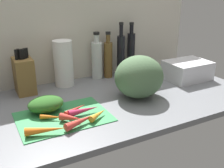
{
  "coord_description": "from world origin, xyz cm",
  "views": [
    {
      "loc": [
        -53.66,
        -117.88,
        58.59
      ],
      "look_at": [
        3.19,
        -10.48,
        12.19
      ],
      "focal_mm": 43.17,
      "sensor_mm": 36.0,
      "label": 1
    }
  ],
  "objects_px": {
    "carrot_4": "(46,130)",
    "carrot_5": "(71,118)",
    "carrot_6": "(48,105)",
    "winter_squash": "(139,77)",
    "carrot_7": "(82,120)",
    "bottle_2": "(121,55)",
    "bottle_3": "(131,52)",
    "knife_block": "(24,75)",
    "carrot_0": "(98,114)",
    "cutting_board": "(63,116)",
    "bottle_1": "(108,58)",
    "paper_towel_roll": "(63,63)",
    "bottle_0": "(97,59)",
    "carrot_1": "(76,109)",
    "carrot_3": "(84,110)",
    "carrot_2": "(52,117)",
    "dish_rack": "(187,70)"
  },
  "relations": [
    {
      "from": "carrot_0",
      "to": "carrot_7",
      "type": "height_order",
      "value": "carrot_7"
    },
    {
      "from": "bottle_1",
      "to": "carrot_4",
      "type": "bearing_deg",
      "value": -136.51
    },
    {
      "from": "carrot_5",
      "to": "bottle_2",
      "type": "height_order",
      "value": "bottle_2"
    },
    {
      "from": "carrot_1",
      "to": "dish_rack",
      "type": "xyz_separation_m",
      "value": [
        0.8,
        0.12,
        0.04
      ]
    },
    {
      "from": "carrot_3",
      "to": "knife_block",
      "type": "distance_m",
      "value": 0.46
    },
    {
      "from": "dish_rack",
      "to": "carrot_3",
      "type": "bearing_deg",
      "value": -168.4
    },
    {
      "from": "carrot_4",
      "to": "carrot_5",
      "type": "xyz_separation_m",
      "value": [
        0.13,
        0.05,
        -0.0
      ]
    },
    {
      "from": "cutting_board",
      "to": "bottle_0",
      "type": "bearing_deg",
      "value": 48.71
    },
    {
      "from": "carrot_7",
      "to": "knife_block",
      "type": "xyz_separation_m",
      "value": [
        -0.14,
        0.5,
        0.08
      ]
    },
    {
      "from": "carrot_5",
      "to": "carrot_7",
      "type": "bearing_deg",
      "value": -50.02
    },
    {
      "from": "carrot_0",
      "to": "winter_squash",
      "type": "xyz_separation_m",
      "value": [
        0.3,
        0.13,
        0.09
      ]
    },
    {
      "from": "carrot_0",
      "to": "carrot_4",
      "type": "relative_size",
      "value": 0.69
    },
    {
      "from": "carrot_4",
      "to": "carrot_5",
      "type": "height_order",
      "value": "same"
    },
    {
      "from": "carrot_0",
      "to": "carrot_7",
      "type": "relative_size",
      "value": 0.63
    },
    {
      "from": "carrot_5",
      "to": "dish_rack",
      "type": "distance_m",
      "value": 0.88
    },
    {
      "from": "carrot_4",
      "to": "carrot_7",
      "type": "bearing_deg",
      "value": 2.54
    },
    {
      "from": "carrot_1",
      "to": "bottle_0",
      "type": "relative_size",
      "value": 0.44
    },
    {
      "from": "knife_block",
      "to": "paper_towel_roll",
      "type": "distance_m",
      "value": 0.23
    },
    {
      "from": "carrot_7",
      "to": "bottle_3",
      "type": "relative_size",
      "value": 0.52
    },
    {
      "from": "carrot_3",
      "to": "bottle_2",
      "type": "distance_m",
      "value": 0.6
    },
    {
      "from": "carrot_1",
      "to": "bottle_3",
      "type": "relative_size",
      "value": 0.39
    },
    {
      "from": "carrot_0",
      "to": "bottle_0",
      "type": "relative_size",
      "value": 0.38
    },
    {
      "from": "bottle_0",
      "to": "bottle_3",
      "type": "height_order",
      "value": "bottle_3"
    },
    {
      "from": "bottle_2",
      "to": "cutting_board",
      "type": "bearing_deg",
      "value": -143.68
    },
    {
      "from": "carrot_6",
      "to": "bottle_2",
      "type": "distance_m",
      "value": 0.64
    },
    {
      "from": "carrot_6",
      "to": "winter_squash",
      "type": "xyz_separation_m",
      "value": [
        0.48,
        -0.07,
        0.09
      ]
    },
    {
      "from": "cutting_board",
      "to": "bottle_1",
      "type": "distance_m",
      "value": 0.61
    },
    {
      "from": "carrot_7",
      "to": "bottle_2",
      "type": "height_order",
      "value": "bottle_2"
    },
    {
      "from": "bottle_0",
      "to": "carrot_1",
      "type": "bearing_deg",
      "value": -126.6
    },
    {
      "from": "carrot_1",
      "to": "winter_squash",
      "type": "xyz_separation_m",
      "value": [
        0.37,
        0.03,
        0.09
      ]
    },
    {
      "from": "bottle_3",
      "to": "knife_block",
      "type": "bearing_deg",
      "value": -177.26
    },
    {
      "from": "carrot_0",
      "to": "carrot_4",
      "type": "distance_m",
      "value": 0.25
    },
    {
      "from": "carrot_3",
      "to": "carrot_6",
      "type": "relative_size",
      "value": 1.05
    },
    {
      "from": "carrot_5",
      "to": "winter_squash",
      "type": "distance_m",
      "value": 0.45
    },
    {
      "from": "bottle_1",
      "to": "paper_towel_roll",
      "type": "bearing_deg",
      "value": -177.88
    },
    {
      "from": "knife_block",
      "to": "carrot_2",
      "type": "bearing_deg",
      "value": -84.84
    },
    {
      "from": "carrot_0",
      "to": "cutting_board",
      "type": "bearing_deg",
      "value": 146.21
    },
    {
      "from": "dish_rack",
      "to": "winter_squash",
      "type": "bearing_deg",
      "value": -167.7
    },
    {
      "from": "carrot_3",
      "to": "bottle_0",
      "type": "relative_size",
      "value": 0.52
    },
    {
      "from": "winter_squash",
      "to": "carrot_0",
      "type": "bearing_deg",
      "value": -156.66
    },
    {
      "from": "carrot_5",
      "to": "carrot_3",
      "type": "bearing_deg",
      "value": 28.55
    },
    {
      "from": "carrot_2",
      "to": "carrot_1",
      "type": "bearing_deg",
      "value": 9.27
    },
    {
      "from": "bottle_0",
      "to": "bottle_2",
      "type": "distance_m",
      "value": 0.16
    },
    {
      "from": "carrot_6",
      "to": "knife_block",
      "type": "height_order",
      "value": "knife_block"
    },
    {
      "from": "paper_towel_roll",
      "to": "winter_squash",
      "type": "bearing_deg",
      "value": -49.88
    },
    {
      "from": "carrot_6",
      "to": "bottle_1",
      "type": "distance_m",
      "value": 0.57
    },
    {
      "from": "carrot_6",
      "to": "carrot_7",
      "type": "distance_m",
      "value": 0.24
    },
    {
      "from": "knife_block",
      "to": "paper_towel_roll",
      "type": "height_order",
      "value": "paper_towel_roll"
    },
    {
      "from": "paper_towel_roll",
      "to": "bottle_3",
      "type": "height_order",
      "value": "bottle_3"
    },
    {
      "from": "winter_squash",
      "to": "bottle_1",
      "type": "distance_m",
      "value": 0.36
    }
  ]
}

